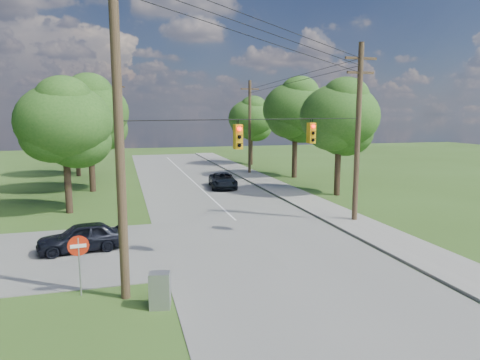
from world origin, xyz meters
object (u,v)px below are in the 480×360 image
object	(u,v)px
pole_north_w	(116,128)
control_cabinet	(160,290)
pole_north_e	(250,127)
car_main_north	(223,180)
car_cross_dark	(81,237)
pole_ne	(358,131)
do_not_enter_sign	(79,252)
pole_sw	(118,120)

from	to	relation	value
pole_north_w	control_cabinet	world-z (taller)	pole_north_w
pole_north_e	car_main_north	bearing A→B (deg)	-120.79
pole_north_w	control_cabinet	size ratio (longest dim) A/B	8.08
car_main_north	control_cabinet	bearing A→B (deg)	-101.83
car_cross_dark	pole_ne	bearing A→B (deg)	87.52
pole_ne	do_not_enter_sign	xyz separation A→B (m)	(-15.04, -7.00, -3.84)
pole_ne	pole_north_e	size ratio (longest dim) A/B	1.05
pole_sw	pole_north_e	distance (m)	32.55
car_main_north	control_cabinet	world-z (taller)	car_main_north
car_main_north	pole_ne	bearing A→B (deg)	-63.43
pole_north_w	pole_sw	bearing A→B (deg)	-89.23
car_main_north	pole_sw	bearing A→B (deg)	-105.36
car_cross_dark	control_cabinet	xyz separation A→B (m)	(3.03, -7.07, -0.09)
pole_north_w	car_main_north	size ratio (longest dim) A/B	2.12
pole_sw	pole_north_w	xyz separation A→B (m)	(-0.40, 29.60, -1.10)
car_main_north	do_not_enter_sign	distance (m)	22.98
car_main_north	do_not_enter_sign	world-z (taller)	do_not_enter_sign
pole_sw	pole_north_w	world-z (taller)	pole_sw
pole_sw	pole_north_w	distance (m)	29.62
car_cross_dark	control_cabinet	size ratio (longest dim) A/B	3.20
pole_ne	car_cross_dark	bearing A→B (deg)	-173.76
control_cabinet	do_not_enter_sign	size ratio (longest dim) A/B	0.56
car_cross_dark	car_main_north	bearing A→B (deg)	137.00
pole_north_w	do_not_enter_sign	size ratio (longest dim) A/B	4.52
pole_ne	control_cabinet	xyz separation A→B (m)	(-12.40, -8.76, -4.85)
pole_ne	control_cabinet	bearing A→B (deg)	-144.77
pole_sw	pole_ne	bearing A→B (deg)	29.38
pole_ne	pole_north_w	xyz separation A→B (m)	(-13.90, 22.00, -0.34)
pole_north_e	do_not_enter_sign	xyz separation A→B (m)	(-15.04, -29.00, -3.50)
pole_north_w	car_cross_dark	world-z (taller)	pole_north_w
pole_north_e	pole_north_w	bearing A→B (deg)	180.00
pole_ne	do_not_enter_sign	world-z (taller)	pole_ne
pole_sw	car_cross_dark	bearing A→B (deg)	108.07
car_cross_dark	control_cabinet	bearing A→B (deg)	14.48
pole_sw	do_not_enter_sign	distance (m)	4.89
pole_ne	do_not_enter_sign	distance (m)	17.03
control_cabinet	pole_north_w	bearing A→B (deg)	104.17
car_main_north	do_not_enter_sign	xyz separation A→B (m)	(-10.06, -20.64, 0.94)
pole_ne	pole_north_e	world-z (taller)	pole_ne
pole_sw	do_not_enter_sign	world-z (taller)	pole_sw
pole_sw	pole_north_e	size ratio (longest dim) A/B	1.20
pole_north_e	car_main_north	size ratio (longest dim) A/B	2.12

